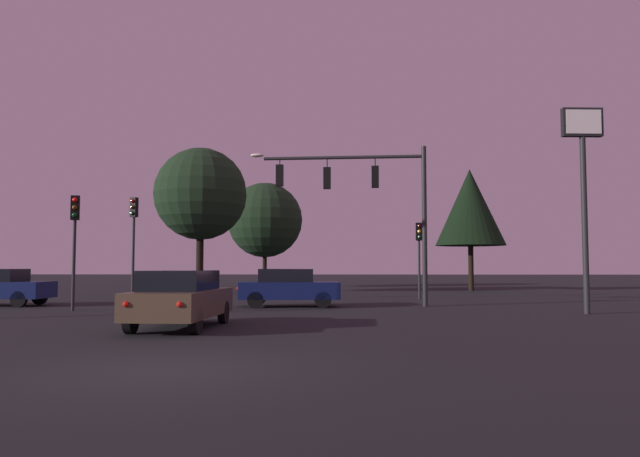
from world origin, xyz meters
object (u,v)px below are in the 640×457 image
(store_sign_illuminated, at_px, (583,163))
(tree_center_horizon, at_px, (470,207))
(traffic_light_corner_left, at_px, (419,244))
(car_nearside_lane, at_px, (181,298))
(traffic_signal_mast_arm, at_px, (365,191))
(tree_behind_sign, at_px, (201,194))
(tree_left_far, at_px, (265,220))
(traffic_light_corner_right, at_px, (133,228))
(car_crossing_right, at_px, (289,287))
(traffic_light_median, at_px, (75,229))

(store_sign_illuminated, bearing_deg, tree_center_horizon, 88.73)
(traffic_light_corner_left, distance_m, car_nearside_lane, 16.95)
(traffic_signal_mast_arm, height_order, car_nearside_lane, traffic_signal_mast_arm)
(traffic_signal_mast_arm, bearing_deg, tree_behind_sign, 129.18)
(tree_left_far, bearing_deg, store_sign_illuminated, -61.00)
(traffic_light_corner_left, bearing_deg, tree_center_horizon, 64.77)
(traffic_light_corner_right, relative_size, car_nearside_lane, 1.08)
(car_crossing_right, xyz_separation_m, tree_behind_sign, (-6.38, 12.10, 5.23))
(tree_behind_sign, distance_m, tree_left_far, 10.31)
(tree_left_far, bearing_deg, car_crossing_right, -80.71)
(traffic_light_corner_right, distance_m, store_sign_illuminated, 18.97)
(traffic_light_median, xyz_separation_m, tree_behind_sign, (1.35, 14.57, 3.02))
(traffic_signal_mast_arm, bearing_deg, car_nearside_lane, -120.55)
(store_sign_illuminated, height_order, tree_left_far, tree_left_far)
(store_sign_illuminated, bearing_deg, tree_behind_sign, 137.37)
(traffic_light_median, distance_m, tree_center_horizon, 26.66)
(car_crossing_right, relative_size, tree_left_far, 0.52)
(tree_behind_sign, xyz_separation_m, tree_left_far, (2.78, 9.90, -0.84))
(traffic_signal_mast_arm, relative_size, traffic_light_median, 1.73)
(traffic_light_median, height_order, tree_center_horizon, tree_center_horizon)
(tree_behind_sign, distance_m, tree_center_horizon, 17.84)
(traffic_signal_mast_arm, height_order, car_crossing_right, traffic_signal_mast_arm)
(traffic_signal_mast_arm, bearing_deg, store_sign_illuminated, -27.68)
(traffic_light_median, xyz_separation_m, store_sign_illuminated, (18.22, -0.97, 2.20))
(tree_left_far, bearing_deg, traffic_light_corner_right, -101.00)
(car_nearside_lane, distance_m, tree_left_far, 30.89)
(traffic_light_median, distance_m, car_crossing_right, 8.40)
(tree_behind_sign, relative_size, tree_left_far, 1.10)
(traffic_light_corner_right, height_order, car_crossing_right, traffic_light_corner_right)
(store_sign_illuminated, distance_m, tree_center_horizon, 19.84)
(traffic_light_corner_left, xyz_separation_m, traffic_light_corner_right, (-13.42, -3.31, 0.63))
(traffic_light_corner_right, xyz_separation_m, car_nearside_lane, (5.16, -11.36, -2.56))
(traffic_signal_mast_arm, bearing_deg, traffic_light_corner_left, 62.53)
(tree_center_horizon, bearing_deg, traffic_light_median, -134.68)
(traffic_light_corner_right, distance_m, car_crossing_right, 8.25)
(traffic_light_corner_right, relative_size, tree_left_far, 0.59)
(traffic_signal_mast_arm, distance_m, tree_left_far, 22.60)
(traffic_light_corner_left, relative_size, traffic_light_corner_right, 0.80)
(tree_behind_sign, bearing_deg, tree_left_far, 74.31)
(traffic_light_median, xyz_separation_m, car_nearside_lane, (5.55, -6.09, -2.21))
(traffic_light_corner_right, bearing_deg, traffic_signal_mast_arm, -12.83)
(traffic_light_corner_left, height_order, tree_behind_sign, tree_behind_sign)
(tree_behind_sign, bearing_deg, traffic_light_corner_left, -25.61)
(tree_left_far, height_order, tree_center_horizon, tree_center_horizon)
(tree_behind_sign, bearing_deg, car_crossing_right, -62.20)
(traffic_light_corner_left, xyz_separation_m, store_sign_illuminated, (4.40, -9.56, 2.48))
(tree_behind_sign, bearing_deg, tree_center_horizon, 13.95)
(traffic_light_corner_right, bearing_deg, traffic_light_median, -94.30)
(traffic_light_corner_left, bearing_deg, traffic_light_median, -148.13)
(traffic_signal_mast_arm, height_order, traffic_light_corner_right, traffic_signal_mast_arm)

